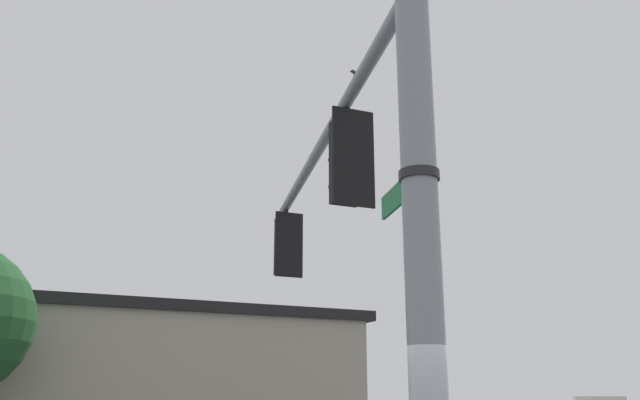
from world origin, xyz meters
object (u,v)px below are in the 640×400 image
object	(u,v)px
traffic_light_nearest_pole	(347,161)
street_name_sign	(410,184)
bird_flying	(358,75)
traffic_light_mid_inner	(285,246)

from	to	relation	value
traffic_light_nearest_pole	street_name_sign	xyz separation A→B (m)	(-0.43, -2.17, -0.99)
street_name_sign	bird_flying	bearing A→B (deg)	67.42
street_name_sign	bird_flying	distance (m)	7.43
street_name_sign	traffic_light_mid_inner	bearing A→B (deg)	78.63
traffic_light_nearest_pole	traffic_light_mid_inner	size ratio (longest dim) A/B	1.00
traffic_light_nearest_pole	street_name_sign	distance (m)	2.43
bird_flying	traffic_light_nearest_pole	bearing A→B (deg)	-118.79
traffic_light_nearest_pole	traffic_light_mid_inner	world-z (taller)	same
traffic_light_nearest_pole	street_name_sign	world-z (taller)	traffic_light_nearest_pole
traffic_light_nearest_pole	traffic_light_mid_inner	xyz separation A→B (m)	(0.95, 4.69, 0.00)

